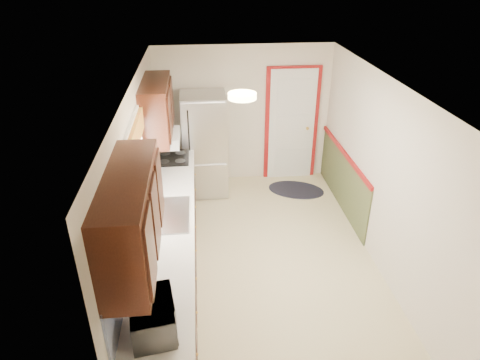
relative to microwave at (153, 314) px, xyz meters
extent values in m
cube|color=beige|center=(1.20, 1.95, -1.12)|extent=(3.20, 5.20, 0.12)
cube|color=white|center=(1.20, 1.95, 1.28)|extent=(3.20, 5.20, 0.12)
cube|color=silver|center=(1.20, 4.45, 0.08)|extent=(3.20, 0.10, 2.40)
cube|color=silver|center=(1.20, -0.55, 0.08)|extent=(3.20, 0.10, 2.40)
cube|color=silver|center=(-0.30, 1.95, 0.08)|extent=(0.10, 5.20, 2.40)
cube|color=silver|center=(2.70, 1.95, 0.08)|extent=(0.10, 5.20, 2.40)
cube|color=#34140B|center=(0.00, 1.65, -0.67)|extent=(0.60, 4.00, 0.90)
cube|color=silver|center=(0.01, 1.65, -0.20)|extent=(0.63, 4.00, 0.04)
cube|color=#5578CF|center=(-0.29, 1.65, 0.10)|extent=(0.02, 4.00, 0.55)
cube|color=#34140B|center=(-0.12, 0.35, 0.71)|extent=(0.35, 1.40, 0.75)
cube|color=#34140B|center=(-0.12, 3.05, 0.71)|extent=(0.35, 1.20, 0.75)
cube|color=white|center=(-0.29, 1.75, 0.50)|extent=(0.02, 1.00, 0.90)
cube|color=#DD5629|center=(-0.24, 1.75, 0.85)|extent=(0.05, 1.12, 0.24)
cube|color=#B7B7BC|center=(0.01, 1.75, -0.17)|extent=(0.52, 0.82, 0.02)
cube|color=white|center=(-0.07, 3.10, 0.26)|extent=(0.45, 0.60, 0.15)
cube|color=maroon|center=(2.05, 4.42, -0.12)|extent=(0.94, 0.05, 2.08)
cube|color=white|center=(2.05, 4.39, -0.12)|extent=(0.80, 0.04, 2.00)
cube|color=#48522E|center=(2.69, 3.30, -0.67)|extent=(0.02, 2.30, 0.90)
cube|color=maroon|center=(2.67, 3.30, -0.20)|extent=(0.04, 2.30, 0.06)
cylinder|color=#FFD88C|center=(0.90, 1.75, 1.24)|extent=(0.30, 0.30, 0.06)
imported|color=white|center=(0.00, 0.00, 0.00)|extent=(0.37, 0.56, 0.35)
cube|color=#B7B7BC|center=(0.51, 4.00, -0.25)|extent=(0.73, 0.68, 1.73)
cylinder|color=black|center=(0.27, 3.62, -0.34)|extent=(0.02, 0.02, 1.21)
ellipsoid|color=black|center=(2.07, 3.85, -1.11)|extent=(1.13, 0.93, 0.01)
cube|color=black|center=(0.01, 3.35, -0.17)|extent=(0.49, 0.59, 0.02)
camera|label=1|loc=(0.45, -2.58, 2.55)|focal=32.00mm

